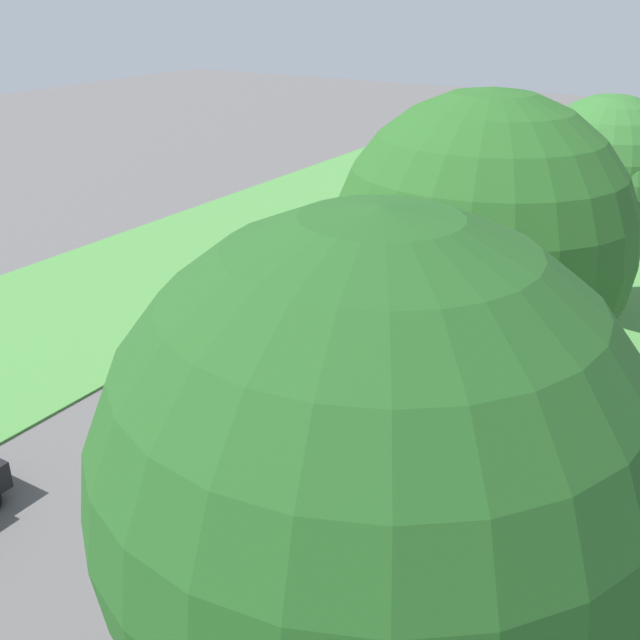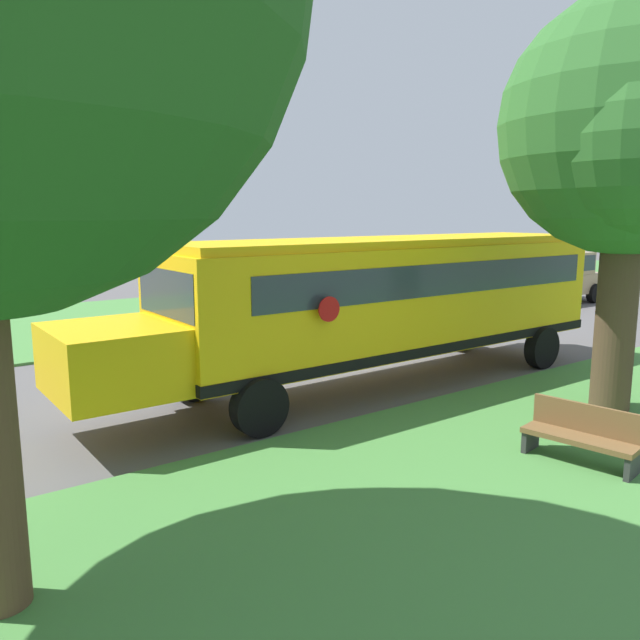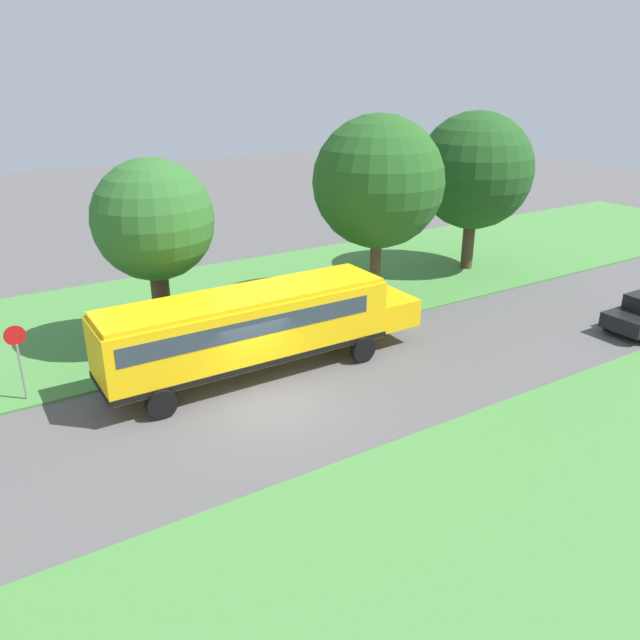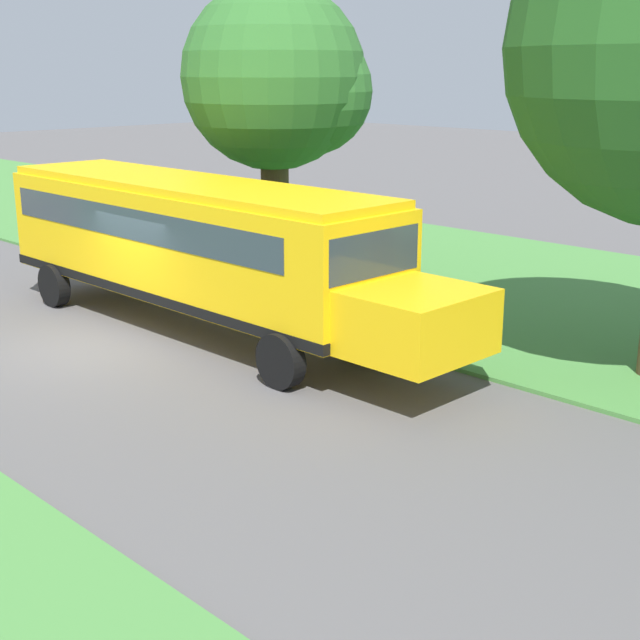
# 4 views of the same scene
# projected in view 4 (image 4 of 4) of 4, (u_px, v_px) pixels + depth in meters

# --- Properties ---
(ground_plane) EXTENTS (120.00, 120.00, 0.00)m
(ground_plane) POSITION_uv_depth(u_px,v_px,m) (90.00, 347.00, 17.95)
(ground_plane) COLOR #565454
(grass_verge) EXTENTS (12.00, 80.00, 0.08)m
(grass_verge) POSITION_uv_depth(u_px,v_px,m) (408.00, 269.00, 24.72)
(grass_verge) COLOR #47843D
(grass_verge) RESTS_ON ground
(school_bus) EXTENTS (2.84, 12.42, 3.16)m
(school_bus) POSITION_uv_depth(u_px,v_px,m) (198.00, 241.00, 18.63)
(school_bus) COLOR yellow
(school_bus) RESTS_ON ground
(oak_tree_beside_bus) EXTENTS (4.56, 4.56, 7.49)m
(oak_tree_beside_bus) POSITION_uv_depth(u_px,v_px,m) (282.00, 82.00, 21.88)
(oak_tree_beside_bus) COLOR #4C3826
(oak_tree_beside_bus) RESTS_ON ground
(stop_sign) EXTENTS (0.08, 0.68, 2.74)m
(stop_sign) POSITION_uv_depth(u_px,v_px,m) (100.00, 202.00, 25.30)
(stop_sign) COLOR gray
(stop_sign) RESTS_ON ground
(park_bench) EXTENTS (1.66, 0.76, 0.92)m
(park_bench) POSITION_uv_depth(u_px,v_px,m) (387.00, 275.00, 21.99)
(park_bench) COLOR brown
(park_bench) RESTS_ON ground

